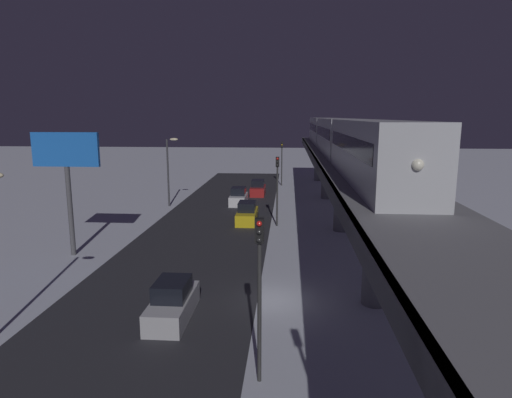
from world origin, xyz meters
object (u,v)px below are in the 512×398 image
(sedan_yellow, at_px, (247,214))
(traffic_light_near, at_px, (259,277))
(commercial_billboard, at_px, (66,162))
(sedan_red, at_px, (258,189))
(sedan_silver, at_px, (173,303))
(traffic_light_far, at_px, (282,157))
(traffic_light_mid, at_px, (277,181))
(sedan_white, at_px, (239,197))
(subway_train, at_px, (337,135))

(sedan_yellow, bearing_deg, traffic_light_near, -83.55)
(commercial_billboard, bearing_deg, sedan_red, -114.37)
(sedan_silver, distance_m, traffic_light_far, 43.94)
(traffic_light_mid, height_order, traffic_light_far, same)
(traffic_light_mid, bearing_deg, sedan_white, -64.69)
(subway_train, xyz_separation_m, sedan_white, (10.43, -5.42, -7.35))
(subway_train, relative_size, traffic_light_far, 8.67)
(sedan_silver, height_order, traffic_light_near, traffic_light_near)
(sedan_red, distance_m, sedan_white, 6.51)
(traffic_light_near, bearing_deg, sedan_red, -85.91)
(sedan_yellow, relative_size, traffic_light_mid, 0.74)
(sedan_yellow, height_order, traffic_light_mid, traffic_light_mid)
(sedan_white, bearing_deg, sedan_silver, -90.00)
(traffic_light_mid, bearing_deg, traffic_light_far, -90.00)
(sedan_silver, bearing_deg, sedan_yellow, 85.00)
(sedan_silver, relative_size, sedan_white, 1.08)
(sedan_white, height_order, commercial_billboard, commercial_billboard)
(sedan_silver, relative_size, traffic_light_near, 0.72)
(subway_train, bearing_deg, sedan_silver, 66.29)
(sedan_silver, xyz_separation_m, traffic_light_near, (-4.70, 5.07, 3.40))
(traffic_light_near, height_order, traffic_light_far, same)
(sedan_silver, height_order, traffic_light_far, traffic_light_far)
(sedan_white, height_order, traffic_light_near, traffic_light_near)
(subway_train, relative_size, sedan_red, 13.18)
(sedan_silver, bearing_deg, subway_train, 66.29)
(traffic_light_mid, bearing_deg, sedan_silver, 76.27)
(sedan_yellow, bearing_deg, sedan_silver, -95.00)
(sedan_silver, distance_m, commercial_billboard, 15.03)
(traffic_light_mid, bearing_deg, sedan_red, -79.85)
(sedan_yellow, height_order, sedan_red, same)
(sedan_white, height_order, traffic_light_mid, traffic_light_mid)
(sedan_silver, distance_m, sedan_red, 35.48)
(sedan_red, bearing_deg, sedan_white, -106.05)
(traffic_light_far, xyz_separation_m, commercial_billboard, (14.64, 34.02, 2.63))
(traffic_light_near, relative_size, traffic_light_mid, 1.00)
(sedan_white, relative_size, commercial_billboard, 0.48)
(sedan_yellow, distance_m, sedan_red, 14.86)
(sedan_silver, xyz_separation_m, traffic_light_far, (-4.70, -43.56, 3.40))
(sedan_silver, bearing_deg, commercial_billboard, 136.18)
(subway_train, height_order, traffic_light_far, subway_train)
(sedan_red, bearing_deg, sedan_silver, -92.91)
(sedan_yellow, xyz_separation_m, sedan_red, (0.00, -14.86, 0.01))
(traffic_light_far, bearing_deg, sedan_red, 70.34)
(sedan_silver, height_order, sedan_red, same)
(traffic_light_mid, distance_m, traffic_light_far, 24.31)
(subway_train, relative_size, traffic_light_mid, 8.67)
(commercial_billboard, bearing_deg, sedan_yellow, -136.74)
(sedan_red, xyz_separation_m, traffic_light_far, (-2.90, -8.12, 3.40))
(sedan_yellow, bearing_deg, sedan_red, 90.00)
(sedan_yellow, distance_m, traffic_light_mid, 4.67)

